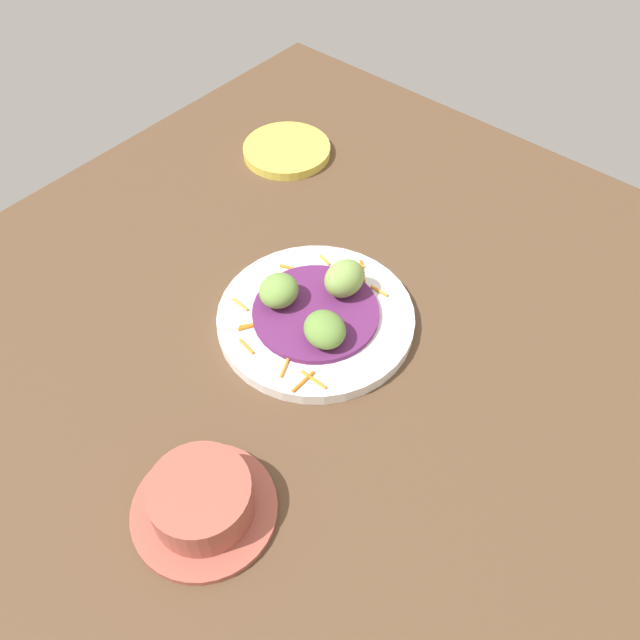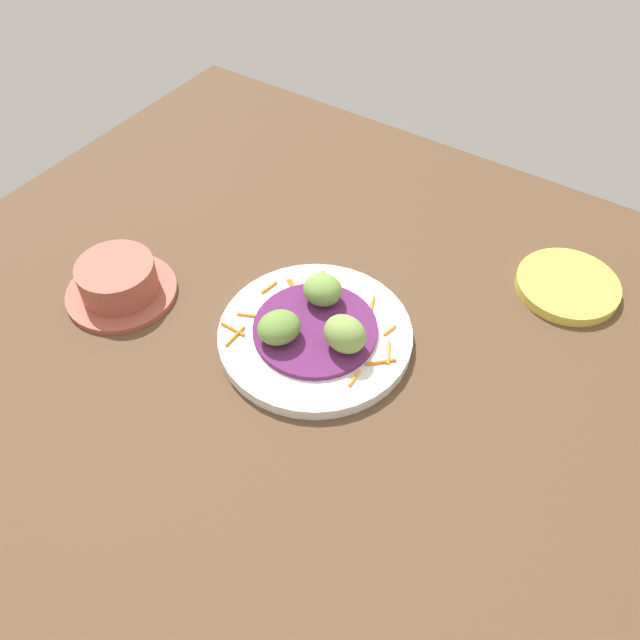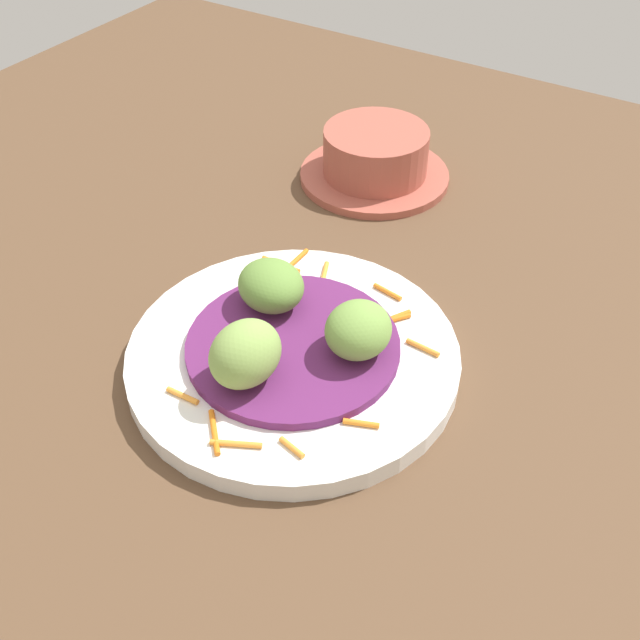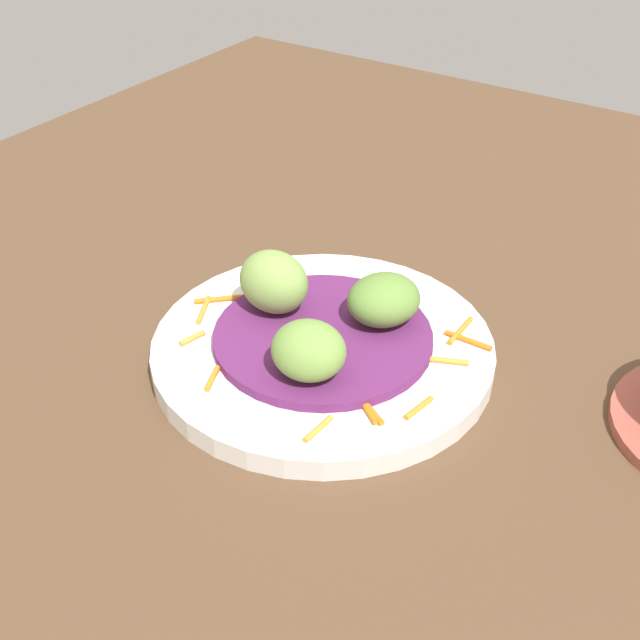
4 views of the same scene
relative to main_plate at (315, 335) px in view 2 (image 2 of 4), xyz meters
The scene contains 9 objects.
table_surface 6.56cm from the main_plate, 63.85° to the left, with size 110.00×110.00×2.00cm, color brown.
main_plate is the anchor object (origin of this frame).
cabbage_bed 1.18cm from the main_plate, 135.00° to the left, with size 15.87×15.87×0.73cm, color #60235B.
carrot_garnish 1.79cm from the main_plate, 30.27° to the right, with size 21.70×17.78×0.40cm.
guac_scoop_left 6.17cm from the main_plate, behind, with size 4.47×5.50×4.67cm, color #84A851.
guac_scoop_center 5.94cm from the main_plate, 67.83° to the right, with size 5.12×4.73×3.91cm, color #759E47.
guac_scoop_right 5.85cm from the main_plate, 52.17° to the left, with size 4.91×5.48×3.59cm, color olive.
side_plate_small 35.73cm from the main_plate, 131.97° to the right, with size 13.96×13.96×1.46cm, color #E0CC4C.
terracotta_bowl 27.75cm from the main_plate, 16.36° to the left, with size 15.00×15.00×5.35cm.
Camera 2 is at (-33.60, 39.91, 66.83)cm, focal length 37.08 mm.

